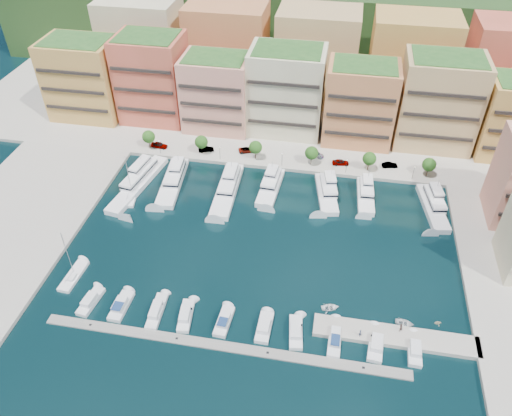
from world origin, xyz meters
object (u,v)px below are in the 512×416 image
object	(u,v)px
yacht_2	(228,187)
sailboat_2	(131,196)
tree_5	(429,165)
lamppost_4	(414,171)
person_0	(360,333)
car_5	(390,165)
car_3	(316,154)
lamppost_2	(282,157)
tree_1	(201,142)
sailboat_0	(74,276)
car_1	(206,149)
yacht_0	(139,181)
tree_0	(149,137)
lamppost_1	(220,151)
yacht_3	(271,185)
cruiser_9	(414,350)
tree_3	(312,153)
cruiser_0	(91,302)
car_2	(247,150)
yacht_5	(366,193)
car_4	(341,162)
tender_3	(438,323)
cruiser_1	(121,306)
cruiser_6	(296,332)
yacht_1	(173,180)
cruiser_2	(157,312)
car_0	(159,145)
tree_4	(369,159)
lamppost_3	(347,164)
tender_0	(330,307)
tree_2	(256,147)
yacht_6	(433,205)
cruiser_5	(264,328)
tender_2	(404,323)
cruiser_4	(224,322)
yacht_4	(327,192)
cruiser_8	(376,344)
lamppost_0	(159,145)
cruiser_7	(335,338)

from	to	relation	value
yacht_2	sailboat_2	bearing A→B (deg)	-162.99
tree_5	lamppost_4	xyz separation A→B (m)	(-4.00, -2.30, -0.92)
lamppost_4	person_0	size ratio (longest dim) A/B	2.43
lamppost_4	car_5	bearing A→B (deg)	141.46
car_3	lamppost_2	bearing A→B (deg)	149.60
tree_1	sailboat_0	distance (m)	54.33
tree_5	sailboat_0	distance (m)	94.89
car_1	yacht_0	bearing A→B (deg)	120.72
yacht_2	sailboat_0	bearing A→B (deg)	-125.76
tree_0	lamppost_2	world-z (taller)	tree_0
lamppost_1	car_3	distance (m)	27.86
yacht_3	cruiser_9	bearing A→B (deg)	-52.66
sailboat_2	car_3	world-z (taller)	sailboat_2
tree_3	cruiser_0	distance (m)	70.89
tree_3	car_2	distance (m)	19.57
yacht_5	cruiser_0	size ratio (longest dim) A/B	1.91
tree_1	tree_3	bearing A→B (deg)	0.00
yacht_3	car_4	bearing A→B (deg)	36.53
tree_3	tender_3	xyz separation A→B (m)	(30.51, -50.51, -4.35)
cruiser_1	cruiser_6	world-z (taller)	cruiser_1
yacht_1	person_0	xyz separation A→B (m)	(51.29, -42.46, 0.77)
cruiser_2	car_0	world-z (taller)	car_0
yacht_5	cruiser_1	size ratio (longest dim) A/B	1.93
tree_4	cruiser_0	bearing A→B (deg)	-134.17
lamppost_3	person_0	size ratio (longest dim) A/B	2.43
cruiser_1	tender_0	xyz separation A→B (m)	(42.67, 7.60, -0.18)
tree_2	yacht_6	xyz separation A→B (m)	(48.61, -12.99, -3.53)
lamppost_1	cruiser_5	size ratio (longest dim) A/B	0.57
tree_2	tender_2	xyz separation A→B (m)	(39.94, -51.80, -4.36)
cruiser_9	lamppost_4	bearing A→B (deg)	87.41
lamppost_1	yacht_2	distance (m)	14.08
lamppost_3	cruiser_2	size ratio (longest dim) A/B	0.45
cruiser_4	car_2	world-z (taller)	car_2
lamppost_3	yacht_5	bearing A→B (deg)	-58.27
tender_3	person_0	bearing A→B (deg)	96.20
car_3	yacht_4	bearing A→B (deg)	-141.58
tree_0	cruiser_8	xyz separation A→B (m)	(66.26, -58.09, -4.20)
car_5	yacht_3	bearing A→B (deg)	102.44
yacht_5	car_2	xyz separation A→B (m)	(-34.71, 14.30, 0.48)
tree_0	yacht_1	bearing A→B (deg)	-50.99
cruiser_9	car_3	bearing A→B (deg)	111.44
tree_2	sailboat_2	distance (m)	37.25
cruiser_5	tender_3	distance (m)	34.93
tender_3	person_0	world-z (taller)	person_0
yacht_1	person_0	world-z (taller)	yacht_1
lamppost_0	cruiser_2	size ratio (longest dim) A/B	0.45
cruiser_7	sailboat_2	xyz separation A→B (m)	(-55.65, 35.51, -0.26)
yacht_2	cruiser_9	xyz separation A→B (m)	(46.25, -42.97, -0.66)
lamppost_2	cruiser_8	distance (m)	61.75
tree_0	yacht_1	xyz separation A→B (m)	(11.75, -14.51, -3.65)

